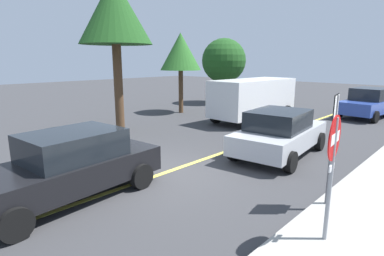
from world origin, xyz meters
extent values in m
plane|color=#38383A|center=(0.00, 0.00, 0.00)|extent=(80.00, 80.00, 0.00)
cube|color=#9E9B93|center=(0.00, -5.26, 0.07)|extent=(40.00, 2.50, 0.15)
cube|color=#E0D14C|center=(3.00, 0.00, 0.01)|extent=(28.00, 0.16, 0.01)
cylinder|color=gray|center=(-0.40, -4.72, 1.15)|extent=(0.07, 0.07, 2.30)
cylinder|color=red|center=(-0.40, -4.72, 1.96)|extent=(0.76, 0.10, 0.76)
cube|color=white|center=(-0.40, -4.72, 1.96)|extent=(0.53, 0.09, 0.18)
cube|color=white|center=(-0.40, -4.72, 1.46)|extent=(0.28, 0.05, 0.11)
cube|color=#4C4C51|center=(1.02, -4.23, 1.25)|extent=(0.06, 0.06, 2.50)
cube|color=white|center=(1.02, -4.23, 2.02)|extent=(0.50, 0.11, 0.95)
cube|color=black|center=(1.02, -4.23, 2.02)|extent=(0.53, 0.11, 0.99)
cube|color=white|center=(1.02, -4.23, 1.41)|extent=(0.45, 0.10, 0.20)
cube|color=white|center=(8.52, 2.43, 1.29)|extent=(5.27, 2.18, 1.82)
cube|color=black|center=(6.44, 2.50, 1.69)|extent=(0.23, 1.84, 0.80)
cylinder|color=black|center=(6.72, 1.49, 0.38)|extent=(0.77, 0.29, 0.76)
cylinder|color=black|center=(6.79, 3.49, 0.38)|extent=(0.77, 0.29, 0.76)
cylinder|color=black|center=(10.25, 1.36, 0.38)|extent=(0.77, 0.29, 0.76)
cylinder|color=black|center=(10.32, 3.36, 0.38)|extent=(0.77, 0.29, 0.76)
cube|color=#B7BABF|center=(3.98, -1.54, 0.63)|extent=(4.44, 2.27, 0.62)
cube|color=black|center=(3.77, -1.56, 1.25)|extent=(2.21, 1.83, 0.62)
cylinder|color=black|center=(5.34, -0.48, 0.32)|extent=(0.66, 0.28, 0.64)
cylinder|color=black|center=(5.52, -2.32, 0.32)|extent=(0.66, 0.28, 0.64)
cylinder|color=black|center=(2.44, -0.77, 0.32)|extent=(0.66, 0.28, 0.64)
cylinder|color=black|center=(2.63, -2.61, 0.32)|extent=(0.66, 0.28, 0.64)
cube|color=black|center=(-2.58, 0.40, 0.63)|extent=(4.55, 2.11, 0.63)
cube|color=black|center=(-2.36, 0.41, 1.26)|extent=(2.24, 1.72, 0.63)
cylinder|color=black|center=(-4.01, -0.60, 0.32)|extent=(0.66, 0.27, 0.64)
cylinder|color=black|center=(-1.01, -0.37, 0.32)|extent=(0.66, 0.27, 0.64)
cylinder|color=black|center=(-1.15, 1.39, 0.32)|extent=(0.66, 0.27, 0.64)
cube|color=#2D479E|center=(13.87, -1.73, 0.65)|extent=(4.36, 2.32, 0.67)
cube|color=black|center=(14.07, -1.76, 1.32)|extent=(2.18, 1.85, 0.67)
cylinder|color=black|center=(12.35, -2.49, 0.32)|extent=(0.66, 0.29, 0.64)
cylinder|color=black|center=(12.56, -0.65, 0.32)|extent=(0.66, 0.29, 0.64)
cylinder|color=black|center=(15.38, -0.98, 0.32)|extent=(0.66, 0.29, 0.64)
cylinder|color=#513823|center=(12.98, 7.83, 1.13)|extent=(0.31, 0.31, 2.25)
sphere|color=#1E4C1C|center=(12.98, 7.83, 3.14)|extent=(3.21, 3.21, 3.21)
cylinder|color=#513823|center=(2.20, 5.31, 1.92)|extent=(0.38, 0.38, 3.84)
cone|color=#1E4C1C|center=(2.20, 5.31, 5.20)|extent=(3.08, 3.08, 2.73)
cylinder|color=#513823|center=(7.82, 7.11, 1.29)|extent=(0.28, 0.28, 2.59)
cone|color=#286023|center=(7.82, 7.11, 3.68)|extent=(2.44, 2.44, 2.17)
camera|label=1|loc=(-5.50, -6.36, 3.19)|focal=28.98mm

